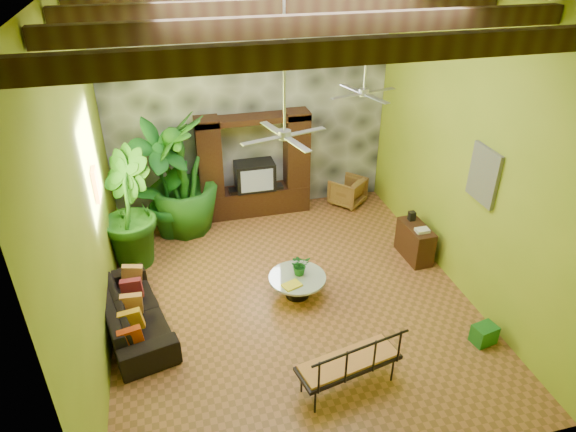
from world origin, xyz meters
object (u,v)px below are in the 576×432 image
object	(u,v)px
tall_plant_a	(163,182)
entertainment_center	(255,173)
ceiling_fan_back	(365,80)
tall_plant_b	(127,210)
iron_bench	(351,362)
tall_plant_c	(182,176)
coffee_table	(297,283)
sofa	(133,312)
green_bin	(484,334)
side_console	(415,242)
ceiling_fan_front	(285,121)
wicker_armchair	(347,191)

from	to	relation	value
tall_plant_a	entertainment_center	bearing A→B (deg)	15.45
entertainment_center	ceiling_fan_back	bearing A→B (deg)	-50.43
tall_plant_b	iron_bench	world-z (taller)	tall_plant_b
tall_plant_b	tall_plant_c	world-z (taller)	tall_plant_c
entertainment_center	coffee_table	xyz separation A→B (m)	(0.13, -3.11, -0.71)
coffee_table	tall_plant_b	bearing A→B (deg)	146.55
sofa	green_bin	xyz separation A→B (m)	(5.29, -1.68, -0.17)
tall_plant_a	coffee_table	size ratio (longest dim) A/B	2.51
side_console	coffee_table	bearing A→B (deg)	-169.40
tall_plant_c	tall_plant_a	bearing A→B (deg)	-154.82
coffee_table	iron_bench	size ratio (longest dim) A/B	0.65
tall_plant_a	coffee_table	world-z (taller)	tall_plant_a
ceiling_fan_back	coffee_table	size ratio (longest dim) A/B	1.86
ceiling_fan_back	tall_plant_b	distance (m)	4.87
ceiling_fan_back	tall_plant_b	world-z (taller)	ceiling_fan_back
side_console	entertainment_center	bearing A→B (deg)	134.01
tall_plant_b	tall_plant_c	xyz separation A→B (m)	(1.08, 0.91, 0.13)
ceiling_fan_front	green_bin	world-z (taller)	ceiling_fan_front
ceiling_fan_back	side_console	distance (m)	3.28
sofa	tall_plant_c	bearing A→B (deg)	-33.54
tall_plant_a	tall_plant_c	bearing A→B (deg)	25.18
ceiling_fan_back	wicker_armchair	size ratio (longest dim) A/B	2.62
entertainment_center	iron_bench	distance (m)	5.35
iron_bench	ceiling_fan_back	bearing A→B (deg)	56.78
coffee_table	side_console	bearing A→B (deg)	12.97
ceiling_fan_front	green_bin	size ratio (longest dim) A/B	5.20
sofa	coffee_table	size ratio (longest dim) A/B	2.25
entertainment_center	ceiling_fan_front	size ratio (longest dim) A/B	1.29
iron_bench	tall_plant_a	bearing A→B (deg)	102.87
wicker_armchair	iron_bench	xyz separation A→B (m)	(-1.87, -5.21, 0.22)
ceiling_fan_back	side_console	bearing A→B (deg)	-29.26
tall_plant_b	iron_bench	xyz separation A→B (m)	(2.92, -4.06, -0.58)
sofa	wicker_armchair	distance (m)	5.72
ceiling_fan_front	iron_bench	xyz separation A→B (m)	(0.47, -1.79, -2.86)
ceiling_fan_front	green_bin	distance (m)	4.55
tall_plant_b	iron_bench	distance (m)	5.04
side_console	ceiling_fan_front	bearing A→B (deg)	-162.83
ceiling_fan_front	sofa	size ratio (longest dim) A/B	0.83
entertainment_center	coffee_table	size ratio (longest dim) A/B	2.41
wicker_armchair	iron_bench	size ratio (longest dim) A/B	0.46
sofa	side_console	distance (m)	5.34
green_bin	tall_plant_a	bearing A→B (deg)	136.09
wicker_armchair	coffee_table	xyz separation A→B (m)	(-2.02, -2.99, -0.07)
coffee_table	side_console	world-z (taller)	side_console
coffee_table	ceiling_fan_front	bearing A→B (deg)	-127.22
ceiling_fan_back	iron_bench	distance (m)	4.63
tall_plant_c	ceiling_fan_back	bearing A→B (deg)	-26.44
tall_plant_c	green_bin	bearing A→B (deg)	-47.43
ceiling_fan_front	ceiling_fan_back	distance (m)	2.41
ceiling_fan_front	tall_plant_a	size ratio (longest dim) A/B	0.74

